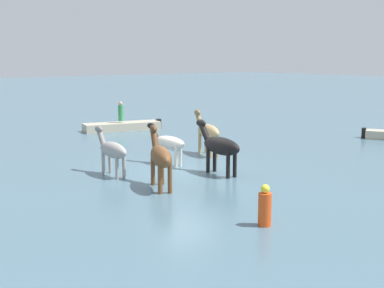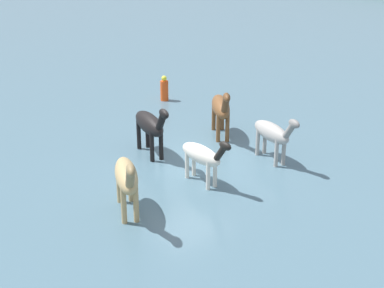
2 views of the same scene
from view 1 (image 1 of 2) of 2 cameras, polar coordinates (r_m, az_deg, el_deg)
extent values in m
plane|color=#476675|center=(20.38, -0.91, -3.08)|extent=(193.09, 193.09, 0.00)
ellipsoid|color=silver|center=(21.55, -2.52, 0.13)|extent=(1.74, 0.79, 0.57)
cylinder|color=silver|center=(21.88, -3.71, -0.97)|extent=(0.12, 0.12, 0.93)
cylinder|color=silver|center=(22.07, -3.21, -0.87)|extent=(0.12, 0.12, 0.93)
cylinder|color=silver|center=(21.19, -1.78, -1.30)|extent=(0.12, 0.12, 0.93)
cylinder|color=silver|center=(21.39, -1.28, -1.20)|extent=(0.12, 0.12, 0.93)
cylinder|color=black|center=(22.11, -4.19, 1.32)|extent=(0.54, 0.28, 0.62)
ellipsoid|color=black|center=(22.20, -4.52, 2.01)|extent=(0.49, 0.27, 0.25)
ellipsoid|color=brown|center=(17.56, -3.44, -1.37)|extent=(2.13, 1.36, 0.69)
cylinder|color=brown|center=(18.23, -4.34, -2.79)|extent=(0.15, 0.15, 1.14)
cylinder|color=brown|center=(18.30, -3.31, -2.74)|extent=(0.15, 0.15, 1.14)
cylinder|color=brown|center=(17.05, -3.55, -3.66)|extent=(0.15, 0.15, 1.14)
cylinder|color=brown|center=(17.12, -2.46, -3.59)|extent=(0.15, 0.15, 1.14)
cylinder|color=#50311A|center=(18.53, -4.15, 0.61)|extent=(0.67, 0.47, 0.76)
ellipsoid|color=#50311A|center=(18.70, -4.29, 1.65)|extent=(0.61, 0.44, 0.30)
ellipsoid|color=tan|center=(23.62, 1.82, 1.40)|extent=(2.08, 1.10, 0.67)
cylinder|color=tan|center=(24.18, 0.87, 0.27)|extent=(0.15, 0.15, 1.10)
cylinder|color=tan|center=(24.31, 1.57, 0.32)|extent=(0.15, 0.15, 1.10)
cylinder|color=tan|center=(23.11, 2.06, -0.17)|extent=(0.15, 0.15, 1.10)
cylinder|color=tan|center=(23.24, 2.78, -0.12)|extent=(0.15, 0.15, 1.10)
cylinder|color=olive|center=(24.52, 0.80, 2.73)|extent=(0.65, 0.39, 0.73)
ellipsoid|color=olive|center=(24.68, 0.60, 3.48)|extent=(0.59, 0.37, 0.29)
ellipsoid|color=black|center=(19.69, 3.25, -0.23)|extent=(2.05, 0.67, 0.68)
cylinder|color=black|center=(20.15, 1.78, -1.60)|extent=(0.15, 0.15, 1.12)
cylinder|color=black|center=(20.35, 2.51, -1.49)|extent=(0.15, 0.15, 1.12)
cylinder|color=black|center=(19.23, 4.00, -2.17)|extent=(0.15, 0.15, 1.12)
cylinder|color=black|center=(19.44, 4.74, -2.05)|extent=(0.15, 0.15, 1.12)
cylinder|color=black|center=(20.45, 1.36, 1.41)|extent=(0.63, 0.26, 0.75)
ellipsoid|color=black|center=(20.58, 1.00, 2.32)|extent=(0.56, 0.26, 0.30)
ellipsoid|color=#9E9993|center=(19.70, -8.70, -0.66)|extent=(1.82, 0.58, 0.61)
cylinder|color=#9E9993|center=(20.20, -9.76, -1.88)|extent=(0.13, 0.13, 1.00)
cylinder|color=#9E9993|center=(20.33, -9.02, -1.79)|extent=(0.13, 0.13, 1.00)
cylinder|color=#9E9993|center=(19.26, -8.28, -2.41)|extent=(0.13, 0.13, 1.00)
cylinder|color=#9E9993|center=(19.40, -7.52, -2.30)|extent=(0.13, 0.13, 1.00)
cylinder|color=slate|center=(20.48, -10.00, 0.81)|extent=(0.56, 0.22, 0.67)
ellipsoid|color=slate|center=(20.61, -10.26, 1.62)|extent=(0.50, 0.22, 0.27)
cube|color=black|center=(30.40, 18.42, 1.09)|extent=(0.35, 0.36, 0.66)
cube|color=#B7AD93|center=(32.03, -7.74, 1.80)|extent=(2.36, 4.82, 0.64)
cube|color=black|center=(32.79, -3.69, 2.18)|extent=(0.33, 0.30, 0.69)
cylinder|color=#338C4C|center=(31.87, -7.86, 3.38)|extent=(0.32, 0.32, 0.95)
sphere|color=tan|center=(31.81, -7.88, 4.44)|extent=(0.24, 0.24, 0.24)
cylinder|color=#E54C19|center=(14.04, 8.03, -7.16)|extent=(0.36, 0.36, 0.90)
sphere|color=yellow|center=(13.88, 8.08, -4.90)|extent=(0.24, 0.24, 0.24)
camera|label=2|loc=(36.10, -5.22, 14.10)|focal=50.07mm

